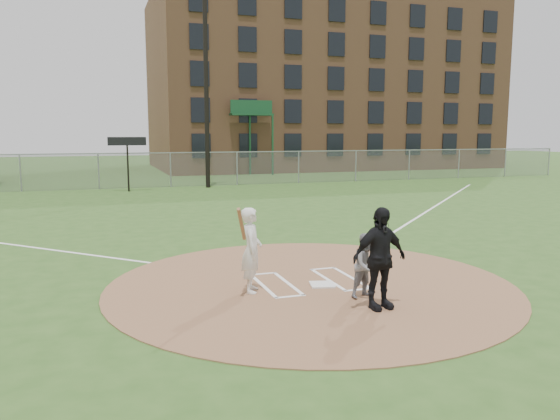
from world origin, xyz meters
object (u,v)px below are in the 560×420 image
object	(u,v)px
batter_at_plate	(251,250)
home_plate	(322,285)
catcher	(367,265)
umpire	(379,258)

from	to	relation	value
batter_at_plate	home_plate	bearing A→B (deg)	-1.37
catcher	umpire	bearing A→B (deg)	-110.80
home_plate	batter_at_plate	bearing A→B (deg)	178.63
home_plate	batter_at_plate	world-z (taller)	batter_at_plate
umpire	catcher	bearing A→B (deg)	75.25
home_plate	catcher	size ratio (longest dim) A/B	0.39
home_plate	catcher	world-z (taller)	catcher
umpire	batter_at_plate	bearing A→B (deg)	131.18
home_plate	umpire	size ratio (longest dim) A/B	0.26
home_plate	umpire	world-z (taller)	umpire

